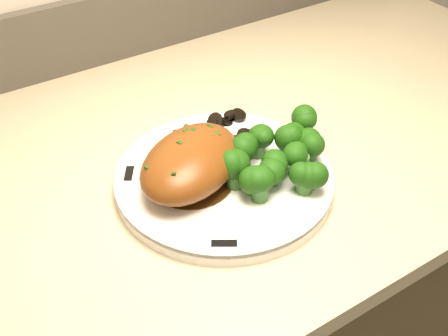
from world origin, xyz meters
TOP-DOWN VIEW (x-y plane):
  - plate at (0.16, 1.60)m, footprint 0.36×0.36m
  - rim_accent_0 at (0.22, 1.70)m, footprint 0.03×0.02m
  - rim_accent_1 at (0.06, 1.66)m, footprint 0.02×0.03m
  - rim_accent_2 at (0.09, 1.49)m, footprint 0.03×0.02m
  - rim_accent_3 at (0.26, 1.53)m, footprint 0.02×0.03m
  - gravy_pool at (0.11, 1.61)m, footprint 0.11×0.11m
  - chicken_breast at (0.12, 1.61)m, footprint 0.19×0.17m
  - mushroom_pile at (0.20, 1.66)m, footprint 0.09×0.07m
  - broccoli_florets at (0.22, 1.57)m, footprint 0.16×0.12m

SIDE VIEW (x-z plane):
  - plate at x=0.16m, z-range 0.81..0.82m
  - rim_accent_0 at x=0.22m, z-range 0.82..0.83m
  - rim_accent_1 at x=0.06m, z-range 0.82..0.83m
  - rim_accent_2 at x=0.09m, z-range 0.82..0.83m
  - rim_accent_3 at x=0.26m, z-range 0.82..0.83m
  - gravy_pool at x=0.11m, z-range 0.82..0.83m
  - mushroom_pile at x=0.20m, z-range 0.82..0.84m
  - broccoli_florets at x=0.22m, z-range 0.83..0.88m
  - chicken_breast at x=0.12m, z-range 0.82..0.88m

